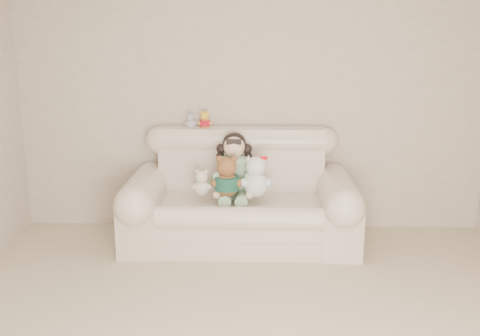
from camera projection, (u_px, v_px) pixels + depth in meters
name	position (u px, v px, depth m)	size (l,w,h in m)	color
wall_back	(251.00, 97.00, 5.36)	(4.50, 4.50, 0.00)	beige
sofa	(240.00, 190.00, 5.07)	(2.10, 0.95, 1.03)	beige
seated_child	(234.00, 166.00, 5.10)	(0.37, 0.45, 0.61)	#27732A
brown_teddy	(227.00, 173.00, 4.89)	(0.28, 0.21, 0.43)	brown
white_cat	(256.00, 172.00, 4.89)	(0.28, 0.22, 0.44)	white
cream_teddy	(202.00, 180.00, 4.95)	(0.18, 0.14, 0.28)	beige
yellow_mini_bear	(205.00, 118.00, 5.30)	(0.13, 0.10, 0.20)	yellow
grey_mini_plush	(191.00, 119.00, 5.30)	(0.12, 0.09, 0.18)	#ABAAB1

